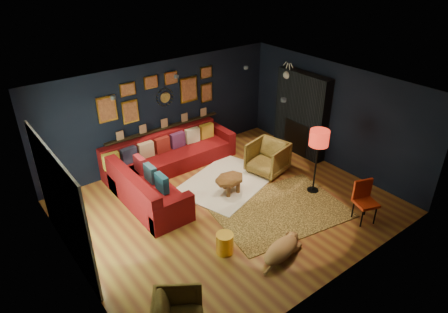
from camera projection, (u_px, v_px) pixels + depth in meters
floor at (229, 207)px, 8.69m from camera, size 6.50×6.50×0.00m
room_walls at (230, 141)px, 7.93m from camera, size 6.50×6.50×6.50m
sectional at (162, 169)px, 9.47m from camera, size 3.41×2.69×0.86m
ledge at (164, 128)px, 10.12m from camera, size 3.20×0.12×0.04m
gallery_wall at (161, 94)px, 9.71m from camera, size 3.15×0.04×1.02m
sunburst_mirror at (165, 97)px, 9.83m from camera, size 0.47×0.16×0.47m
fireplace at (301, 117)px, 10.48m from camera, size 0.31×1.60×2.20m
deer_head at (292, 74)px, 10.36m from camera, size 0.50×0.28×0.45m
sliding_door at (62, 205)px, 6.87m from camera, size 0.06×2.80×2.20m
ceiling_spots at (206, 84)px, 8.03m from camera, size 3.30×2.50×0.06m
shag_rug at (227, 182)px, 9.54m from camera, size 2.67×2.27×0.03m
leopard_rug at (280, 210)px, 8.57m from camera, size 3.00×2.36×0.02m
coffee_table at (230, 181)px, 9.01m from camera, size 0.80×0.65×0.37m
pouf at (150, 187)px, 9.05m from camera, size 0.48×0.48×0.32m
armchair_right at (268, 156)px, 9.79m from camera, size 0.97×1.01×0.87m
gold_stool at (225, 243)px, 7.33m from camera, size 0.33×0.33×0.41m
orange_chair at (364, 198)px, 8.08m from camera, size 0.53×0.53×0.89m
floor_lamp at (319, 141)px, 8.62m from camera, size 0.43×0.43×1.54m
dog at (281, 248)px, 7.22m from camera, size 1.37×0.89×0.40m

